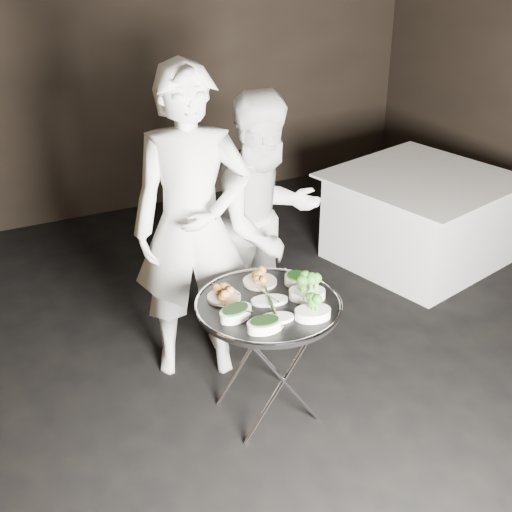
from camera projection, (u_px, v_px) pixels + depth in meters
name	position (u px, v px, depth m)	size (l,w,h in m)	color
floor	(302.00, 436.00, 4.00)	(6.00, 7.00, 0.05)	black
wall_back	(105.00, 48.00, 6.11)	(6.00, 0.05, 3.00)	black
tray_stand	(268.00, 355.00, 3.96)	(0.49, 0.41, 0.71)	silver
serving_tray	(268.00, 305.00, 3.82)	(0.79, 0.79, 0.04)	black
potato_plate_a	(224.00, 294.00, 3.84)	(0.18, 0.18, 0.07)	beige
potato_plate_b	(260.00, 278.00, 3.99)	(0.20, 0.20, 0.07)	beige
greens_bowl	(296.00, 278.00, 3.99)	(0.13, 0.13, 0.08)	white
asparagus_plate_a	(269.00, 299.00, 3.81)	(0.22, 0.16, 0.04)	white
asparagus_plate_b	(276.00, 317.00, 3.66)	(0.20, 0.14, 0.04)	white
spinach_bowl_a	(236.00, 312.00, 3.67)	(0.22, 0.17, 0.08)	white
spinach_bowl_b	(265.00, 323.00, 3.57)	(0.19, 0.13, 0.08)	white
broccoli_bowl_a	(307.00, 292.00, 3.85)	(0.24, 0.21, 0.08)	white
broccoli_bowl_b	(313.00, 311.00, 3.67)	(0.22, 0.17, 0.08)	white
serving_utensils	(265.00, 289.00, 3.85)	(0.58, 0.42, 0.01)	silver
waiter_left	(192.00, 227.00, 4.14)	(0.70, 0.46, 1.92)	silver
waiter_right	(266.00, 222.00, 4.49)	(0.82, 0.64, 1.68)	silver
dining_table	(419.00, 219.00, 5.70)	(1.26, 1.26, 0.72)	white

